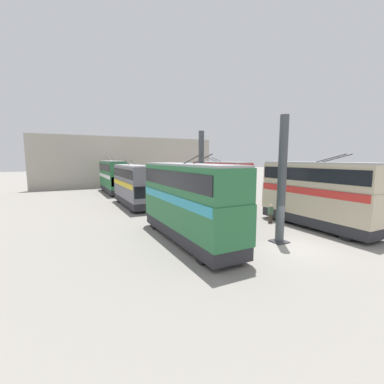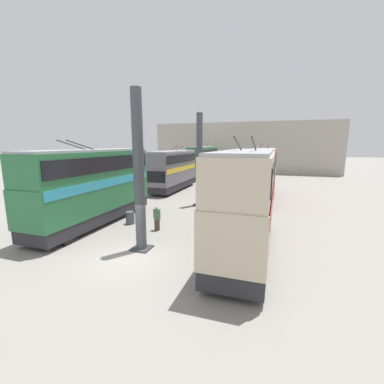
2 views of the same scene
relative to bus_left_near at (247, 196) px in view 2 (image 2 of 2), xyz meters
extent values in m
plane|color=gray|center=(-2.78, 5.35, -3.01)|extent=(240.00, 240.00, 0.00)
cube|color=#A8A093|center=(38.19, 5.35, 1.90)|extent=(0.50, 36.00, 9.82)
cylinder|color=#42474C|center=(-1.40, 5.35, 1.15)|extent=(0.56, 0.56, 8.32)
cube|color=#333338|center=(-1.40, 5.35, -2.97)|extent=(1.00, 1.00, 0.08)
cylinder|color=#42474C|center=(9.39, 5.35, 1.15)|extent=(0.56, 0.56, 8.32)
cube|color=#333338|center=(9.39, 5.35, -2.97)|extent=(1.00, 1.00, 0.08)
cylinder|color=black|center=(3.43, -1.05, -2.51)|extent=(0.99, 0.30, 0.99)
cylinder|color=black|center=(3.43, 1.05, -2.51)|extent=(0.99, 0.30, 0.99)
cylinder|color=black|center=(-3.26, -1.05, -2.51)|extent=(0.99, 0.30, 0.99)
cylinder|color=black|center=(-3.26, 1.05, -2.51)|extent=(0.99, 0.30, 0.99)
cube|color=#28282D|center=(-0.01, 0.00, -2.35)|extent=(9.49, 2.45, 0.77)
cube|color=beige|center=(-0.01, 0.00, -0.82)|extent=(9.69, 2.50, 2.28)
cube|color=red|center=(-0.01, 0.00, 0.04)|extent=(9.39, 2.54, 0.55)
cube|color=beige|center=(-0.01, 0.00, 1.23)|extent=(9.59, 2.43, 1.83)
cube|color=black|center=(-0.01, 0.00, 1.32)|extent=(9.30, 2.51, 1.01)
cube|color=#9E9EA3|center=(-0.01, 0.00, 2.22)|extent=(9.49, 2.25, 0.14)
cube|color=black|center=(4.77, 0.00, -0.60)|extent=(0.12, 2.30, 1.46)
cylinder|color=#282828|center=(-1.22, -0.35, 2.58)|extent=(2.35, 0.07, 0.65)
cylinder|color=#282828|center=(-1.22, 0.35, 2.58)|extent=(2.35, 0.07, 0.65)
cylinder|color=black|center=(10.38, -1.05, -2.54)|extent=(0.93, 0.30, 0.93)
cylinder|color=black|center=(10.38, 1.05, -2.54)|extent=(0.93, 0.30, 0.93)
cylinder|color=black|center=(17.82, -1.05, -2.54)|extent=(0.93, 0.30, 0.93)
cylinder|color=black|center=(17.82, 1.05, -2.54)|extent=(0.93, 0.30, 0.93)
cube|color=#28282D|center=(14.20, 0.00, -2.37)|extent=(10.23, 2.45, 0.76)
cube|color=red|center=(14.20, 0.00, -0.84)|extent=(10.44, 2.50, 2.30)
cube|color=silver|center=(14.20, 0.00, 0.03)|extent=(10.13, 2.54, 0.55)
cube|color=red|center=(14.20, 0.00, 1.15)|extent=(10.34, 2.43, 1.70)
cube|color=black|center=(14.20, 0.00, 1.24)|extent=(10.02, 2.51, 0.93)
cube|color=#9E9EA3|center=(14.20, 0.00, 2.07)|extent=(10.23, 2.25, 0.14)
cube|color=black|center=(9.04, 0.00, -0.61)|extent=(0.12, 2.30, 1.47)
cylinder|color=#282828|center=(15.51, -0.35, 2.43)|extent=(2.35, 0.07, 0.65)
cylinder|color=#282828|center=(15.51, 0.35, 2.43)|extent=(2.35, 0.07, 0.65)
cylinder|color=black|center=(5.63, 9.65, -2.51)|extent=(1.01, 0.30, 1.01)
cylinder|color=black|center=(5.63, 11.75, -2.51)|extent=(1.01, 0.30, 1.01)
cylinder|color=black|center=(-2.14, 9.65, -2.51)|extent=(1.01, 0.30, 1.01)
cylinder|color=black|center=(-2.14, 11.75, -2.51)|extent=(1.01, 0.30, 1.01)
cube|color=#28282D|center=(1.64, 10.70, -2.34)|extent=(10.55, 2.45, 0.78)
cube|color=#286B3D|center=(1.64, 10.70, -0.84)|extent=(10.77, 2.50, 2.22)
cube|color=teal|center=(1.64, 10.70, -0.01)|extent=(10.44, 2.54, 0.55)
cube|color=#286B3D|center=(1.64, 10.70, 1.18)|extent=(10.66, 2.43, 1.83)
cube|color=black|center=(1.64, 10.70, 1.27)|extent=(10.34, 2.51, 1.00)
cube|color=#9E9EA3|center=(1.64, 10.70, 2.16)|extent=(10.55, 2.25, 0.14)
cube|color=black|center=(6.97, 10.70, -0.62)|extent=(0.12, 2.30, 1.42)
cylinder|color=#282828|center=(0.30, 10.35, 2.52)|extent=(2.35, 0.07, 0.65)
cylinder|color=#282828|center=(0.30, 11.05, 2.52)|extent=(2.35, 0.07, 0.65)
cylinder|color=black|center=(12.56, 9.65, -2.50)|extent=(1.02, 0.30, 1.02)
cylinder|color=black|center=(12.56, 11.75, -2.50)|extent=(1.02, 0.30, 1.02)
cylinder|color=black|center=(19.51, 9.65, -2.50)|extent=(1.02, 0.30, 1.02)
cylinder|color=black|center=(19.51, 11.75, -2.50)|extent=(1.02, 0.30, 1.02)
cube|color=#28282D|center=(16.13, 10.70, -2.34)|extent=(9.75, 2.45, 0.78)
cube|color=slate|center=(16.13, 10.70, -0.99)|extent=(9.95, 2.50, 1.93)
cube|color=yellow|center=(16.13, 10.70, -0.30)|extent=(9.65, 2.54, 0.55)
cube|color=slate|center=(16.13, 10.70, 0.83)|extent=(9.85, 2.43, 1.70)
cube|color=black|center=(16.13, 10.70, 0.91)|extent=(9.55, 2.51, 0.93)
cube|color=#9E9EA3|center=(16.13, 10.70, 1.75)|extent=(9.75, 2.25, 0.14)
cube|color=black|center=(11.22, 10.70, -0.79)|extent=(0.12, 2.30, 1.23)
cylinder|color=#282828|center=(17.38, 10.35, 2.11)|extent=(2.35, 0.07, 0.65)
cylinder|color=#282828|center=(17.38, 11.05, 2.11)|extent=(2.35, 0.07, 0.65)
cylinder|color=black|center=(25.27, 9.65, -2.55)|extent=(0.93, 0.30, 0.93)
cylinder|color=black|center=(25.27, 11.75, -2.55)|extent=(0.93, 0.30, 0.93)
cylinder|color=black|center=(33.38, 9.65, -2.55)|extent=(0.93, 0.30, 0.93)
cylinder|color=black|center=(33.38, 11.75, -2.55)|extent=(0.93, 0.30, 0.93)
cube|color=#28282D|center=(29.42, 10.70, -2.38)|extent=(10.89, 2.45, 0.76)
cube|color=#286B3D|center=(29.42, 10.70, -0.96)|extent=(11.12, 2.50, 2.08)
cube|color=white|center=(29.42, 10.70, -0.19)|extent=(10.78, 2.54, 0.55)
cube|color=#286B3D|center=(29.42, 10.70, 1.08)|extent=(11.01, 2.43, 1.99)
cube|color=black|center=(29.42, 10.70, 1.18)|extent=(10.67, 2.51, 1.09)
cube|color=#9E9EA3|center=(29.42, 10.70, 2.14)|extent=(10.89, 2.25, 0.14)
cube|color=black|center=(23.93, 10.70, -0.75)|extent=(0.12, 2.30, 1.33)
cylinder|color=#282828|center=(30.81, 10.35, 2.50)|extent=(2.35, 0.07, 0.65)
cylinder|color=#282828|center=(30.81, 11.05, 2.50)|extent=(2.35, 0.07, 0.65)
cube|color=#473D33|center=(1.65, 5.91, -2.63)|extent=(0.29, 0.35, 0.77)
cube|color=#4C7051|center=(1.65, 5.91, -1.91)|extent=(0.36, 0.48, 0.67)
sphere|color=beige|center=(1.65, 5.91, -1.47)|extent=(0.22, 0.22, 0.22)
cube|color=#473D33|center=(2.79, 2.12, -2.63)|extent=(0.22, 0.31, 0.76)
cube|color=#4C7051|center=(2.79, 2.12, -1.92)|extent=(0.27, 0.44, 0.66)
sphere|color=beige|center=(2.79, 2.12, -1.48)|extent=(0.21, 0.21, 0.21)
cylinder|color=#424C56|center=(2.31, 8.34, -2.56)|extent=(0.60, 0.60, 0.90)
cylinder|color=#424C56|center=(2.31, 8.34, -2.56)|extent=(0.63, 0.63, 0.04)
camera|label=1|loc=(-13.54, 18.14, 2.56)|focal=24.00mm
camera|label=2|loc=(-12.98, -1.37, 2.58)|focal=24.00mm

